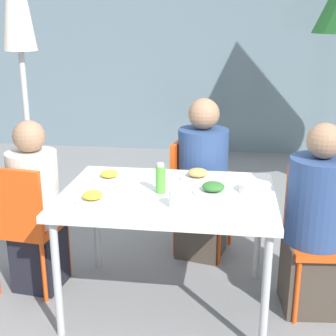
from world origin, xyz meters
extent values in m
plane|color=gray|center=(0.00, 0.00, 0.00)|extent=(24.00, 24.00, 0.00)
cube|color=slate|center=(0.00, 3.80, 1.50)|extent=(10.00, 0.20, 3.00)
cube|color=white|center=(0.00, 0.00, 0.73)|extent=(1.24, 0.89, 0.04)
cylinder|color=#B7B7B7|center=(-0.56, -0.39, 0.35)|extent=(0.04, 0.04, 0.71)
cylinder|color=#B7B7B7|center=(0.56, -0.39, 0.35)|extent=(0.04, 0.04, 0.71)
cylinder|color=#B7B7B7|center=(-0.56, 0.39, 0.35)|extent=(0.04, 0.04, 0.71)
cylinder|color=#B7B7B7|center=(0.56, 0.39, 0.35)|extent=(0.04, 0.04, 0.71)
cube|color=#E54C14|center=(-0.92, 0.10, 0.43)|extent=(0.44, 0.44, 0.04)
cube|color=#E54C14|center=(-0.94, -0.08, 0.66)|extent=(0.40, 0.08, 0.42)
cylinder|color=#E54C14|center=(-1.07, 0.29, 0.21)|extent=(0.03, 0.03, 0.41)
cylinder|color=#E54C14|center=(-0.73, 0.25, 0.21)|extent=(0.03, 0.03, 0.41)
cylinder|color=#E54C14|center=(-0.77, -0.08, 0.21)|extent=(0.03, 0.03, 0.41)
cube|color=black|center=(-0.87, 0.10, 0.23)|extent=(0.32, 0.32, 0.45)
cylinder|color=beige|center=(-0.87, 0.10, 0.69)|extent=(0.32, 0.32, 0.48)
sphere|color=#9E7556|center=(-0.87, 0.10, 1.03)|extent=(0.20, 0.20, 0.20)
cube|color=#E54C14|center=(0.92, 0.08, 0.43)|extent=(0.43, 0.43, 0.04)
cube|color=#E54C14|center=(0.91, 0.26, 0.66)|extent=(0.40, 0.07, 0.42)
cylinder|color=#E54C14|center=(0.77, -0.10, 0.21)|extent=(0.03, 0.03, 0.41)
cylinder|color=#E54C14|center=(0.74, 0.24, 0.21)|extent=(0.03, 0.03, 0.41)
cube|color=#473D33|center=(0.87, 0.08, 0.23)|extent=(0.36, 0.36, 0.45)
cylinder|color=navy|center=(0.87, 0.08, 0.71)|extent=(0.36, 0.36, 0.51)
sphere|color=#9E7556|center=(0.87, 0.08, 1.07)|extent=(0.20, 0.20, 0.20)
cube|color=#E54C14|center=(0.17, 0.75, 0.43)|extent=(0.48, 0.48, 0.04)
cube|color=#E54C14|center=(-0.01, 0.79, 0.66)|extent=(0.12, 0.40, 0.42)
cylinder|color=#E54C14|center=(0.37, 0.87, 0.21)|extent=(0.03, 0.03, 0.41)
cylinder|color=#E54C14|center=(0.30, 0.54, 0.21)|extent=(0.03, 0.03, 0.41)
cylinder|color=#E54C14|center=(0.04, 0.95, 0.21)|extent=(0.03, 0.03, 0.41)
cylinder|color=#E54C14|center=(-0.03, 0.62, 0.21)|extent=(0.03, 0.03, 0.41)
cube|color=#473D33|center=(0.16, 0.70, 0.23)|extent=(0.39, 0.39, 0.45)
cylinder|color=navy|center=(0.16, 0.70, 0.71)|extent=(0.36, 0.36, 0.52)
sphere|color=#9E7556|center=(0.16, 0.70, 1.08)|extent=(0.22, 0.22, 0.22)
cylinder|color=#333333|center=(-1.20, 0.80, 0.03)|extent=(0.36, 0.36, 0.05)
cylinder|color=#BCBCBC|center=(-1.20, 0.80, 1.21)|extent=(0.04, 0.04, 2.42)
cylinder|color=white|center=(0.15, 0.28, 0.75)|extent=(0.23, 0.23, 0.01)
ellipsoid|color=tan|center=(0.15, 0.28, 0.78)|extent=(0.13, 0.13, 0.05)
cylinder|color=white|center=(-0.40, 0.19, 0.75)|extent=(0.20, 0.20, 0.01)
ellipsoid|color=gold|center=(-0.40, 0.19, 0.78)|extent=(0.11, 0.11, 0.04)
cylinder|color=white|center=(0.26, 0.03, 0.75)|extent=(0.24, 0.24, 0.01)
ellipsoid|color=#33702D|center=(0.26, 0.03, 0.79)|extent=(0.13, 0.13, 0.05)
cylinder|color=white|center=(-0.40, -0.20, 0.75)|extent=(0.21, 0.21, 0.01)
ellipsoid|color=gold|center=(-0.40, -0.20, 0.78)|extent=(0.11, 0.11, 0.05)
cylinder|color=#51A338|center=(-0.04, -0.01, 0.83)|extent=(0.06, 0.06, 0.16)
cylinder|color=white|center=(-0.04, -0.01, 0.91)|extent=(0.04, 0.04, 0.02)
cylinder|color=white|center=(0.07, -0.22, 0.79)|extent=(0.08, 0.08, 0.09)
cylinder|color=white|center=(0.51, 0.08, 0.77)|extent=(0.18, 0.18, 0.05)
camera|label=1|loc=(0.35, -2.54, 1.70)|focal=50.00mm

